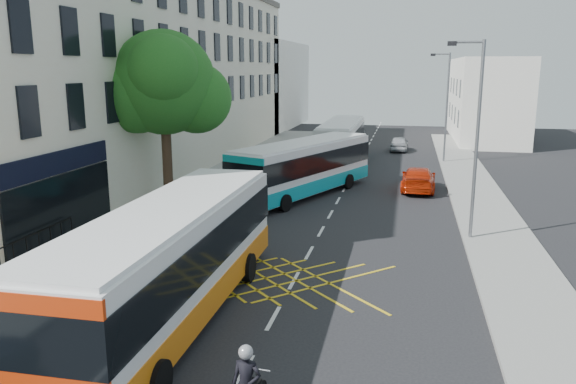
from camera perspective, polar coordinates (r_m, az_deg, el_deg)
The scene contains 17 objects.
ground at distance 14.04m, azimuth -4.53°, elevation -17.77°, with size 120.00×120.00×0.00m, color black.
pavement_left at distance 30.03m, azimuth -11.96°, elevation -1.24°, with size 5.00×70.00×0.15m, color gray.
pavement_right at distance 27.78m, azimuth 19.86°, elevation -2.84°, with size 3.00×70.00×0.15m, color gray.
terrace_main at distance 40.13m, azimuth -14.15°, elevation 11.69°, with size 8.30×45.00×13.50m.
terrace_far at distance 68.90m, azimuth -2.72°, elevation 10.77°, with size 8.00×20.00×10.00m, color silver.
building_right at distance 60.13m, azimuth 19.43°, elevation 8.88°, with size 6.00×18.00×8.00m, color silver.
street_tree at distance 29.18m, azimuth -12.56°, elevation 10.69°, with size 6.30×5.70×8.80m.
lamp_near at distance 23.86m, azimuth 18.47°, elevation 5.97°, with size 1.45×0.15×8.00m.
lamp_far at distance 43.74m, azimuth 15.73°, elevation 8.83°, with size 1.45×0.15×8.00m.
railings at distance 22.40m, azimuth -25.01°, elevation -5.17°, with size 0.08×5.60×1.14m, color black, non-canonical shape.
bus_near at distance 16.25m, azimuth -11.86°, elevation -6.84°, with size 3.05×11.91×3.34m.
bus_mid at distance 31.50m, azimuth 1.61°, elevation 2.54°, with size 6.52×11.06×3.07m.
bus_far at distance 43.14m, azimuth 5.45°, elevation 5.22°, with size 2.79×11.08×3.12m.
parked_car_silver at distance 23.50m, azimuth -9.52°, elevation -3.37°, with size 1.50×4.29×1.41m, color #95989C.
red_hatchback at distance 33.86m, azimuth 13.10°, elevation 1.32°, with size 1.93×4.75×1.38m, color red.
distant_car_grey at distance 55.62m, azimuth 6.55°, elevation 5.81°, with size 2.20×4.77×1.33m, color #414349.
distant_car_silver at distance 49.82m, azimuth 11.23°, elevation 4.85°, with size 1.49×3.71×1.26m, color #A9ABB1.
Camera 1 is at (3.57, -11.59, 7.07)m, focal length 35.00 mm.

